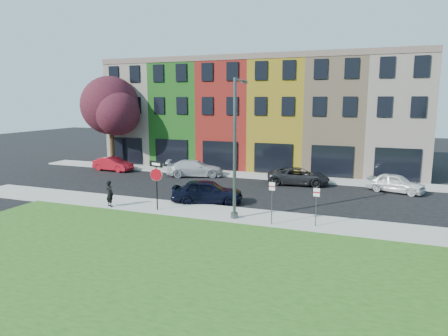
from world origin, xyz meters
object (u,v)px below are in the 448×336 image
at_px(stop_sign, 156,175).
at_px(man, 110,194).
at_px(street_lamp, 236,149).
at_px(sedan_near, 207,191).

xyz_separation_m(stop_sign, man, (-3.07, -0.35, -1.28)).
bearing_deg(street_lamp, sedan_near, 132.54).
xyz_separation_m(man, sedan_near, (5.06, 3.23, -0.15)).
bearing_deg(stop_sign, sedan_near, 71.78).
bearing_deg(man, sedan_near, -127.09).
distance_m(man, street_lamp, 8.44).
relative_size(man, sedan_near, 0.33).
bearing_deg(sedan_near, street_lamp, -151.19).
height_order(stop_sign, sedan_near, stop_sign).
height_order(stop_sign, man, stop_sign).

